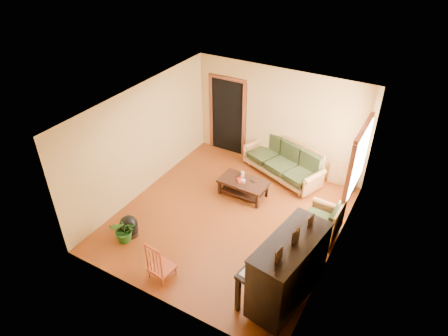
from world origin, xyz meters
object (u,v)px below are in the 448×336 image
Objects in this scene: armchair at (320,219)px; potted_plant at (124,229)px; sofa at (282,161)px; footstool at (129,228)px; red_chair at (161,260)px; ceramic_crock at (351,186)px; coffee_table at (243,188)px; piano at (288,272)px.

armchair reaches higher than potted_plant.
sofa is 4.14m from potted_plant.
potted_plant is (0.04, -0.17, 0.12)m from footstool.
sofa is 4.13m from red_chair.
footstool is 1.48× the size of ceramic_crock.
red_chair is at bearing -23.71° from footstool.
coffee_table is at bearing -91.13° from sofa.
piano is 2.66× the size of potted_plant.
footstool is 0.21m from potted_plant.
sofa is at bearing 63.51° from potted_plant.
potted_plant is at bearing -118.54° from coffee_table.
sofa is at bearing 61.90° from footstool.
piano is 4.21× the size of footstool.
coffee_table is (-0.47, -1.18, -0.24)m from sofa.
footstool is at bearing 103.71° from potted_plant.
red_chair is 3.38× the size of ceramic_crock.
footstool is 0.44× the size of red_chair.
potted_plant is at bearing -167.08° from piano.
piano is (2.00, -2.28, 0.49)m from coffee_table.
piano reaches higher than armchair.
sofa is at bearing 122.64° from piano.
potted_plant is at bearing -76.29° from footstool.
sofa is at bearing 135.61° from armchair.
coffee_table is 0.71× the size of piano.
footstool is (-3.41, -0.07, -0.52)m from piano.
ceramic_crock is at bearing 96.63° from piano.
sofa is at bearing 68.15° from coffee_table.
piano reaches higher than coffee_table.
sofa reaches higher than footstool.
potted_plant reaches higher than coffee_table.
armchair is at bearing -95.06° from ceramic_crock.
sofa reaches higher than coffee_table.
sofa is 3.79m from piano.
ceramic_crock is (1.67, 0.28, -0.32)m from sofa.
footstool is at bearing -97.39° from sofa.
red_chair is (-2.15, -0.63, -0.27)m from piano.
ceramic_crock is (0.14, 3.74, -0.57)m from piano.
potted_plant reaches higher than footstool.
coffee_table reaches higher than ceramic_crock.
ceramic_crock is (0.17, 1.89, -0.31)m from armchair.
coffee_table is 1.90× the size of potted_plant.
sofa is 2.20m from armchair.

